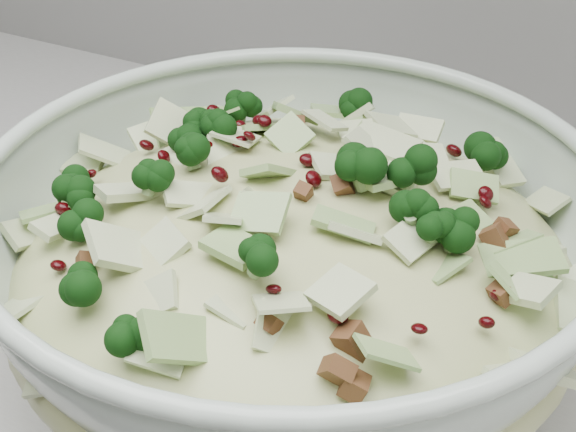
% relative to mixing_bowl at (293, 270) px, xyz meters
% --- Properties ---
extents(mixing_bowl, '(0.39, 0.39, 0.15)m').
position_rel_mixing_bowl_xyz_m(mixing_bowl, '(0.00, 0.00, 0.00)').
color(mixing_bowl, '#AFC0B2').
rests_on(mixing_bowl, counter).
extents(salad, '(0.46, 0.46, 0.15)m').
position_rel_mixing_bowl_xyz_m(salad, '(0.00, 0.00, 0.02)').
color(salad, '#B5B87E').
rests_on(salad, mixing_bowl).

